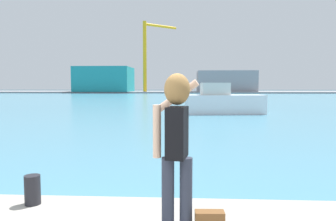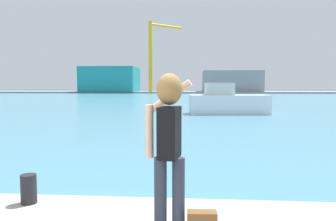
{
  "view_description": "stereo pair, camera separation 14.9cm",
  "coord_description": "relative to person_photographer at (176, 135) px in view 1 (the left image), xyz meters",
  "views": [
    {
      "loc": [
        1.17,
        -2.44,
        2.08
      ],
      "look_at": [
        0.74,
        5.27,
        1.48
      ],
      "focal_mm": 33.98,
      "sensor_mm": 36.0,
      "label": 1
    },
    {
      "loc": [
        1.31,
        -2.43,
        2.08
      ],
      "look_at": [
        0.74,
        5.27,
        1.48
      ],
      "focal_mm": 33.98,
      "sensor_mm": 36.0,
      "label": 2
    }
  ],
  "objects": [
    {
      "name": "person_photographer",
      "position": [
        0.0,
        0.0,
        0.0
      ],
      "size": [
        0.53,
        0.56,
        1.74
      ],
      "rotation": [
        0.0,
        0.0,
        1.4
      ],
      "color": "#2D3342",
      "rests_on": "quay_promenade"
    },
    {
      "name": "boat_moored",
      "position": [
        2.85,
        19.98,
        -0.66
      ],
      "size": [
        5.82,
        2.49,
        2.27
      ],
      "rotation": [
        0.0,
        0.0,
        0.09
      ],
      "color": "white",
      "rests_on": "harbor_water"
    },
    {
      "name": "far_shore_dock",
      "position": [
        -1.06,
        91.01,
        -1.33
      ],
      "size": [
        140.0,
        20.0,
        0.41
      ],
      "primitive_type": "cube",
      "color": "gray",
      "rests_on": "ground_plane"
    },
    {
      "name": "warehouse_left",
      "position": [
        -23.2,
        87.29,
        2.34
      ],
      "size": [
        15.18,
        12.97,
        6.93
      ],
      "primitive_type": "cube",
      "color": "teal",
      "rests_on": "far_shore_dock"
    },
    {
      "name": "warehouse_right",
      "position": [
        11.56,
        89.55,
        1.77
      ],
      "size": [
        16.15,
        12.85,
        5.78
      ],
      "primitive_type": "cube",
      "color": "gray",
      "rests_on": "far_shore_dock"
    },
    {
      "name": "ground_plane",
      "position": [
        -1.06,
        49.01,
        -1.54
      ],
      "size": [
        220.0,
        220.0,
        0.0
      ],
      "primitive_type": "plane",
      "color": "#334751"
    },
    {
      "name": "harbor_bollard",
      "position": [
        -1.97,
        0.66,
        -0.87
      ],
      "size": [
        0.21,
        0.21,
        0.4
      ],
      "primitive_type": "cylinder",
      "color": "black",
      "rests_on": "quay_promenade"
    },
    {
      "name": "port_crane",
      "position": [
        -10.3,
        85.23,
        10.41
      ],
      "size": [
        8.99,
        7.57,
        19.29
      ],
      "color": "yellow",
      "rests_on": "far_shore_dock"
    },
    {
      "name": "harbor_water",
      "position": [
        -1.06,
        51.01,
        -1.53
      ],
      "size": [
        140.0,
        100.0,
        0.02
      ],
      "primitive_type": "cube",
      "color": "teal",
      "rests_on": "ground_plane"
    }
  ]
}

